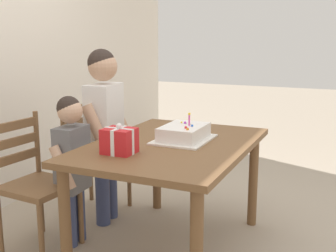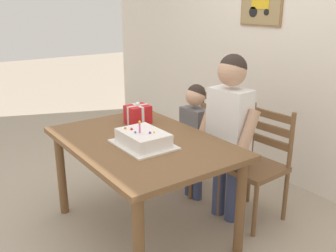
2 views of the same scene
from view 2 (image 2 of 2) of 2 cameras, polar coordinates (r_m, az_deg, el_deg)
The scene contains 9 objects.
ground_plane at distance 3.10m, azimuth -3.69°, elevation -15.37°, with size 20.00×20.00×0.00m, color tan.
back_wall at distance 3.74m, azimuth 18.41°, elevation 11.01°, with size 6.40×0.11×2.60m.
dining_table at distance 2.79m, azimuth -3.96°, elevation -4.00°, with size 1.40×0.98×0.76m.
birthday_cake at distance 2.64m, azimuth -3.76°, elevation -1.95°, with size 0.44×0.34×0.19m.
gift_box_red_large at distance 3.11m, azimuth -4.58°, elevation 1.75°, with size 0.16×0.19×0.19m.
chair_left at distance 3.60m, azimuth 4.94°, elevation -2.07°, with size 0.45×0.45×0.92m.
chair_right at distance 3.13m, azimuth 13.35°, elevation -5.69°, with size 0.44×0.44×0.92m.
child_older at distance 2.95m, azimuth 9.23°, elevation 0.47°, with size 0.51×0.30×1.35m.
child_younger at distance 3.30m, azimuth 4.02°, elevation -0.76°, with size 0.38×0.22×1.05m.
Camera 2 is at (2.21, -1.33, 1.71)m, focal length 40.32 mm.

